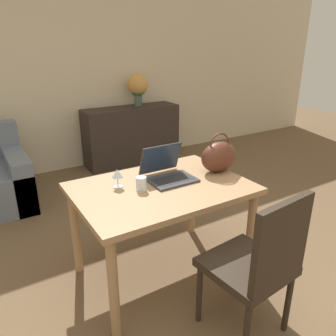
# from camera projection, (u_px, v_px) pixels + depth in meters

# --- Properties ---
(wall_back) EXTENTS (10.00, 0.06, 2.70)m
(wall_back) POSITION_uv_depth(u_px,v_px,m) (42.00, 68.00, 4.06)
(wall_back) COLOR beige
(wall_back) RESTS_ON ground_plane
(dining_table) EXTENTS (1.18, 0.84, 0.72)m
(dining_table) POSITION_uv_depth(u_px,v_px,m) (161.00, 198.00, 2.28)
(dining_table) COLOR #A87F56
(dining_table) RESTS_ON ground_plane
(chair) EXTENTS (0.48, 0.48, 0.93)m
(chair) POSITION_uv_depth(u_px,v_px,m) (259.00, 262.00, 1.80)
(chair) COLOR #2D2319
(chair) RESTS_ON ground_plane
(sideboard) EXTENTS (1.36, 0.40, 0.81)m
(sideboard) POSITION_uv_depth(u_px,v_px,m) (132.00, 135.00, 4.71)
(sideboard) COLOR #332823
(sideboard) RESTS_ON ground_plane
(laptop) EXTENTS (0.33, 0.32, 0.23)m
(laptop) POSITION_uv_depth(u_px,v_px,m) (167.00, 170.00, 2.36)
(laptop) COLOR #38383D
(laptop) RESTS_ON dining_table
(drinking_glass) EXTENTS (0.07, 0.07, 0.09)m
(drinking_glass) POSITION_uv_depth(u_px,v_px,m) (141.00, 184.00, 2.17)
(drinking_glass) COLOR silver
(drinking_glass) RESTS_ON dining_table
(wine_glass) EXTENTS (0.07, 0.07, 0.13)m
(wine_glass) POSITION_uv_depth(u_px,v_px,m) (117.00, 174.00, 2.20)
(wine_glass) COLOR silver
(wine_glass) RESTS_ON dining_table
(handbag) EXTENTS (0.30, 0.18, 0.30)m
(handbag) POSITION_uv_depth(u_px,v_px,m) (219.00, 156.00, 2.47)
(handbag) COLOR #592D1E
(handbag) RESTS_ON dining_table
(flower_vase) EXTENTS (0.29, 0.29, 0.45)m
(flower_vase) POSITION_uv_depth(u_px,v_px,m) (138.00, 86.00, 4.56)
(flower_vase) COLOR #47564C
(flower_vase) RESTS_ON sideboard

